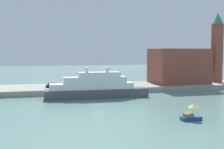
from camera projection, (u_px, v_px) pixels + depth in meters
ground at (99, 105)px, 66.82m from camera, size 400.00×400.00×0.00m
quay_dock at (84, 88)px, 91.01m from camera, size 110.00×18.11×1.63m
large_yacht at (96, 88)px, 76.34m from camera, size 28.02×4.19×10.92m
small_motorboat at (191, 114)px, 51.42m from camera, size 3.77×1.92×2.99m
harbor_building at (178, 66)px, 98.48m from camera, size 17.91×14.04×11.91m
bell_tower at (217, 45)px, 101.04m from camera, size 3.84×3.84×24.65m
parked_car at (52, 85)px, 86.29m from camera, size 3.91×1.84×1.41m
person_figure at (70, 87)px, 82.32m from camera, size 0.36×0.36×1.58m
mooring_bollard at (106, 87)px, 85.05m from camera, size 0.43×0.43×0.74m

